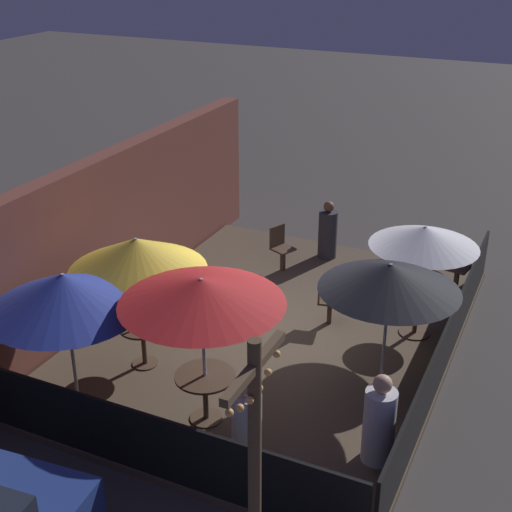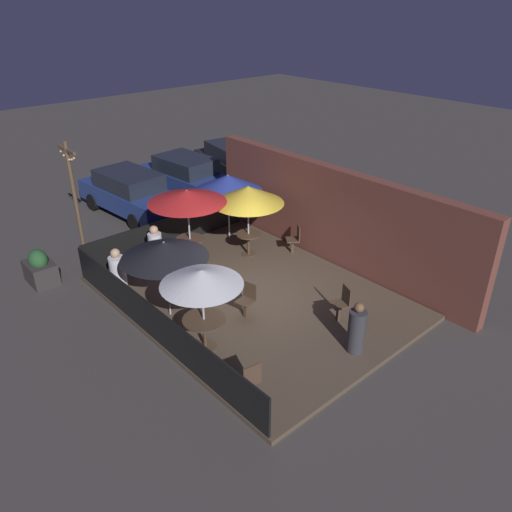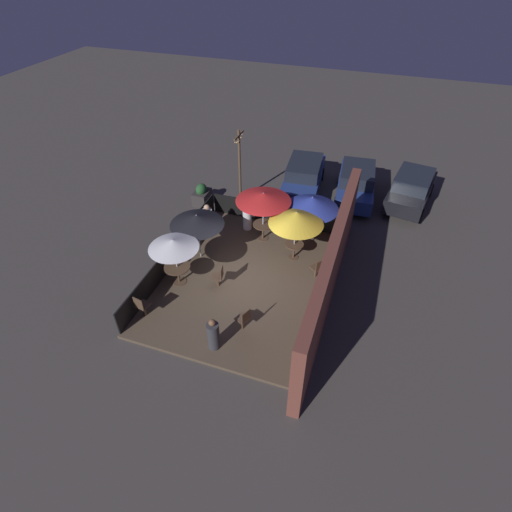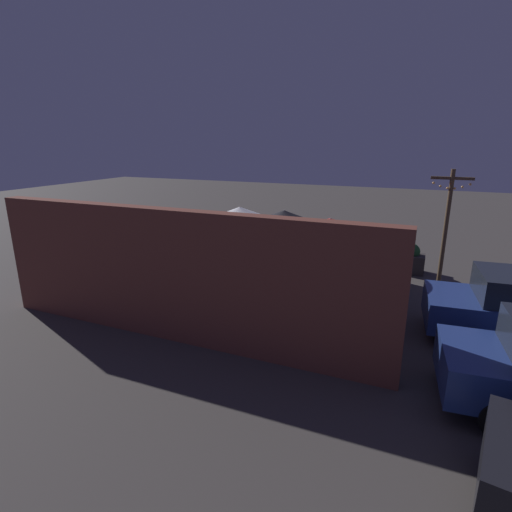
% 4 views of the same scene
% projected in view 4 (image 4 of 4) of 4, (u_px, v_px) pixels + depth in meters
% --- Properties ---
extents(ground_plane, '(60.00, 60.00, 0.00)m').
position_uv_depth(ground_plane, '(238.00, 291.00, 11.99)').
color(ground_plane, '#423D3A').
extents(patio_deck, '(8.01, 6.00, 0.12)m').
position_uv_depth(patio_deck, '(238.00, 289.00, 11.97)').
color(patio_deck, brown).
rests_on(patio_deck, ground_plane).
extents(building_wall, '(9.61, 0.36, 2.97)m').
position_uv_depth(building_wall, '(174.00, 276.00, 8.72)').
color(building_wall, brown).
rests_on(building_wall, ground_plane).
extents(fence_front, '(7.81, 0.05, 0.95)m').
position_uv_depth(fence_front, '(273.00, 248.00, 14.44)').
color(fence_front, black).
rests_on(fence_front, patio_deck).
extents(fence_side_left, '(0.05, 5.80, 0.95)m').
position_uv_depth(fence_side_left, '(376.00, 291.00, 10.34)').
color(fence_side_left, black).
rests_on(fence_side_left, patio_deck).
extents(patio_umbrella_0, '(2.27, 2.27, 2.27)m').
position_uv_depth(patio_umbrella_0, '(330.00, 225.00, 10.46)').
color(patio_umbrella_0, '#B2B2B7').
rests_on(patio_umbrella_0, patio_deck).
extents(patio_umbrella_1, '(2.13, 2.13, 2.23)m').
position_uv_depth(patio_umbrella_1, '(280.00, 240.00, 9.40)').
color(patio_umbrella_1, '#B2B2B7').
rests_on(patio_umbrella_1, patio_deck).
extents(patio_umbrella_2, '(1.82, 1.82, 2.02)m').
position_uv_depth(patio_umbrella_2, '(240.00, 212.00, 13.80)').
color(patio_umbrella_2, '#B2B2B7').
rests_on(patio_umbrella_2, patio_deck).
extents(patio_umbrella_3, '(2.22, 2.22, 2.17)m').
position_uv_depth(patio_umbrella_3, '(333.00, 252.00, 8.65)').
color(patio_umbrella_3, '#B2B2B7').
rests_on(patio_umbrella_3, patio_deck).
extents(patio_umbrella_4, '(2.12, 2.12, 2.04)m').
position_uv_depth(patio_umbrella_4, '(284.00, 217.00, 13.07)').
color(patio_umbrella_4, '#B2B2B7').
rests_on(patio_umbrella_4, patio_deck).
extents(dining_table_0, '(0.86, 0.86, 0.75)m').
position_uv_depth(dining_table_0, '(327.00, 279.00, 10.87)').
color(dining_table_0, '#4C3828').
rests_on(dining_table_0, patio_deck).
extents(dining_table_1, '(0.76, 0.76, 0.71)m').
position_uv_depth(dining_table_1, '(279.00, 296.00, 9.80)').
color(dining_table_1, '#4C3828').
rests_on(dining_table_1, patio_deck).
extents(dining_table_2, '(0.97, 0.97, 0.78)m').
position_uv_depth(dining_table_2, '(240.00, 246.00, 14.14)').
color(dining_table_2, '#4C3828').
rests_on(dining_table_2, patio_deck).
extents(patio_chair_0, '(0.53, 0.53, 0.93)m').
position_uv_depth(patio_chair_0, '(154.00, 270.00, 11.91)').
color(patio_chair_0, '#4C3828').
rests_on(patio_chair_0, patio_deck).
extents(patio_chair_1, '(0.47, 0.47, 0.96)m').
position_uv_depth(patio_chair_1, '(198.00, 241.00, 15.22)').
color(patio_chair_1, '#4C3828').
rests_on(patio_chair_1, patio_deck).
extents(patio_chair_2, '(0.47, 0.47, 0.92)m').
position_uv_depth(patio_chair_2, '(229.00, 262.00, 12.70)').
color(patio_chair_2, '#4C3828').
rests_on(patio_chair_2, patio_deck).
extents(patio_chair_3, '(0.56, 0.56, 0.90)m').
position_uv_depth(patio_chair_3, '(227.00, 310.00, 9.12)').
color(patio_chair_3, '#4C3828').
rests_on(patio_chair_3, patio_deck).
extents(patron_0, '(0.57, 0.57, 1.26)m').
position_uv_depth(patron_0, '(351.00, 273.00, 11.49)').
color(patron_0, silver).
rests_on(patron_0, patio_deck).
extents(patron_1, '(0.60, 0.60, 1.32)m').
position_uv_depth(patron_1, '(338.00, 255.00, 13.14)').
color(patron_1, silver).
rests_on(patron_1, patio_deck).
extents(patron_2, '(0.55, 0.55, 1.26)m').
position_uv_depth(patron_2, '(142.00, 259.00, 12.85)').
color(patron_2, '#333338').
rests_on(patron_2, patio_deck).
extents(planter_box, '(0.98, 0.69, 1.02)m').
position_uv_depth(planter_box, '(409.00, 260.00, 13.57)').
color(planter_box, '#332D2D').
rests_on(planter_box, ground_plane).
extents(light_post, '(1.10, 0.12, 3.59)m').
position_uv_depth(light_post, '(446.00, 226.00, 11.31)').
color(light_post, brown).
rests_on(light_post, ground_plane).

